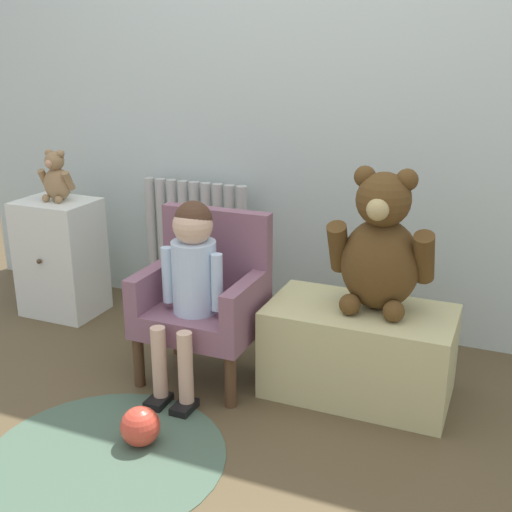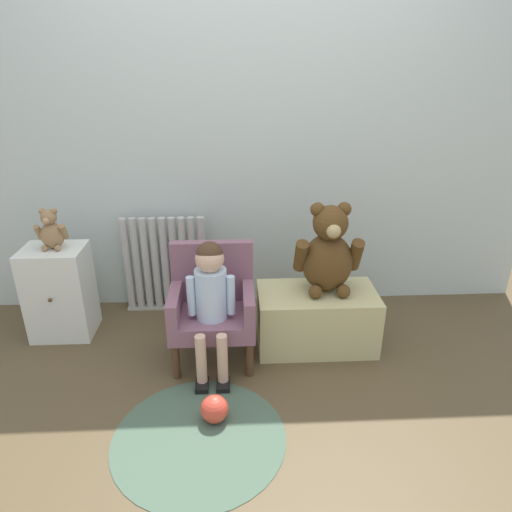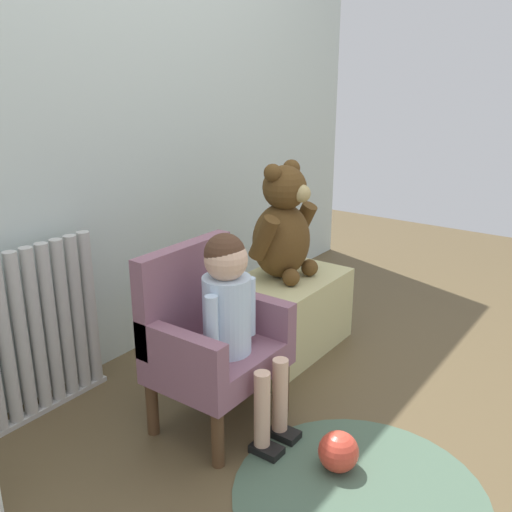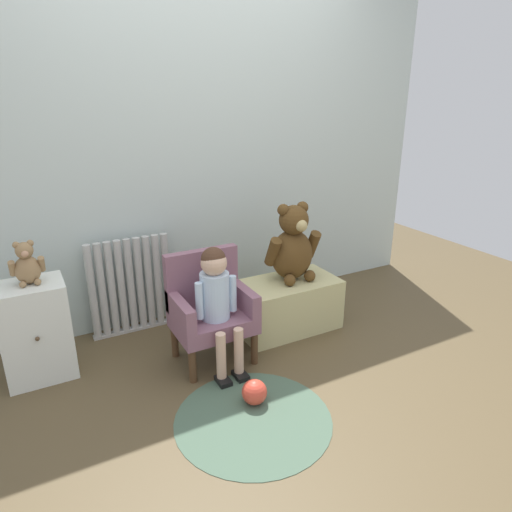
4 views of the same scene
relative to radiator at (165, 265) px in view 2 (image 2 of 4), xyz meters
name	(u,v)px [view 2 (image 2 of 4)]	position (x,y,z in m)	size (l,w,h in m)	color
ground_plane	(258,418)	(0.56, -1.09, -0.33)	(6.00, 6.00, 0.00)	brown
back_wall	(248,128)	(0.56, 0.13, 0.87)	(3.80, 0.05, 2.40)	silver
radiator	(165,265)	(0.00, 0.00, 0.00)	(0.56, 0.05, 0.66)	#B4B3B0
small_dresser	(60,292)	(-0.61, -0.27, -0.04)	(0.36, 0.31, 0.57)	silver
child_armchair	(213,304)	(0.34, -0.56, 0.01)	(0.46, 0.37, 0.67)	#815667
child_figure	(211,290)	(0.34, -0.67, 0.16)	(0.25, 0.35, 0.74)	silver
low_bench	(316,318)	(0.94, -0.47, -0.15)	(0.69, 0.38, 0.35)	#C1BB80
large_teddy_bear	(328,253)	(0.99, -0.44, 0.25)	(0.38, 0.27, 0.53)	#513618
small_teddy_bear	(51,231)	(-0.59, -0.26, 0.35)	(0.18, 0.12, 0.24)	#92714A
floor_rug	(199,438)	(0.29, -1.20, -0.33)	(0.80, 0.80, 0.01)	#445C49
toy_ball	(214,409)	(0.36, -1.09, -0.26)	(0.14, 0.14, 0.14)	#D1402E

